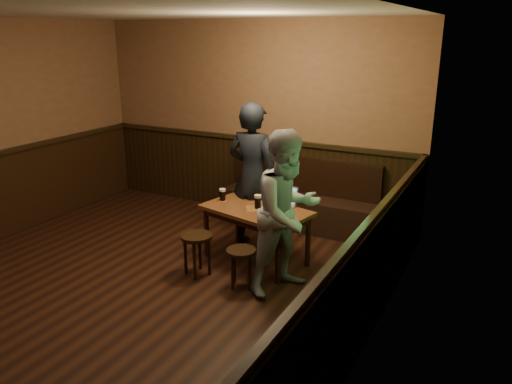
{
  "coord_description": "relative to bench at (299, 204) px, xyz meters",
  "views": [
    {
      "loc": [
        3.39,
        -3.38,
        2.59
      ],
      "look_at": [
        0.92,
        1.34,
        0.9
      ],
      "focal_mm": 35.0,
      "sensor_mm": 36.0,
      "label": 1
    }
  ],
  "objects": [
    {
      "name": "stool_left",
      "position": [
        -0.42,
        -1.92,
        0.07
      ],
      "size": [
        0.46,
        0.46,
        0.48
      ],
      "rotation": [
        0.0,
        0.0,
        0.37
      ],
      "color": "black",
      "rests_on": "ground"
    },
    {
      "name": "bench",
      "position": [
        0.0,
        0.0,
        0.0
      ],
      "size": [
        2.2,
        0.5,
        0.95
      ],
      "color": "black",
      "rests_on": "ground"
    },
    {
      "name": "laptop",
      "position": [
        0.22,
        -1.07,
        0.41
      ],
      "size": [
        0.37,
        0.32,
        0.23
      ],
      "rotation": [
        0.0,
        0.0,
        -0.17
      ],
      "color": "silver",
      "rests_on": "pub_table"
    },
    {
      "name": "pub_table",
      "position": [
        0.0,
        -1.3,
        0.26
      ],
      "size": [
        1.36,
        0.96,
        0.67
      ],
      "rotation": [
        0.0,
        0.0,
        -0.22
      ],
      "color": "brown",
      "rests_on": "ground"
    },
    {
      "name": "pint_mid",
      "position": [
        0.02,
        -1.29,
        0.43
      ],
      "size": [
        0.11,
        0.11,
        0.17
      ],
      "color": "#982D12",
      "rests_on": "pub_table"
    },
    {
      "name": "person_suit",
      "position": [
        -0.26,
        -0.89,
        0.6
      ],
      "size": [
        0.68,
        0.46,
        1.83
      ],
      "primitive_type": "imported",
      "rotation": [
        0.0,
        0.0,
        3.12
      ],
      "color": "black",
      "rests_on": "ground"
    },
    {
      "name": "pint_left",
      "position": [
        -0.49,
        -1.24,
        0.43
      ],
      "size": [
        0.1,
        0.1,
        0.15
      ],
      "color": "#982D12",
      "rests_on": "pub_table"
    },
    {
      "name": "person_grey",
      "position": [
        0.6,
        -1.75,
        0.55
      ],
      "size": [
        0.94,
        1.03,
        1.71
      ],
      "primitive_type": "imported",
      "rotation": [
        0.0,
        0.0,
        1.14
      ],
      "color": "gray",
      "rests_on": "ground"
    },
    {
      "name": "stool_right",
      "position": [
        0.16,
        -1.94,
        0.03
      ],
      "size": [
        0.41,
        0.41,
        0.43
      ],
      "rotation": [
        0.0,
        0.0,
        -0.37
      ],
      "color": "black",
      "rests_on": "ground"
    },
    {
      "name": "room",
      "position": [
        -0.87,
        -2.53,
        0.89
      ],
      "size": [
        5.04,
        6.04,
        2.84
      ],
      "color": "black",
      "rests_on": "ground"
    },
    {
      "name": "menu",
      "position": [
        0.37,
        -1.55,
        0.35
      ],
      "size": [
        0.23,
        0.17,
        0.0
      ],
      "primitive_type": "cube",
      "rotation": [
        0.0,
        0.0,
        -0.1
      ],
      "color": "silver",
      "rests_on": "pub_table"
    },
    {
      "name": "pint_right",
      "position": [
        0.3,
        -1.44,
        0.44
      ],
      "size": [
        0.11,
        0.11,
        0.17
      ],
      "color": "#982D12",
      "rests_on": "pub_table"
    }
  ]
}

